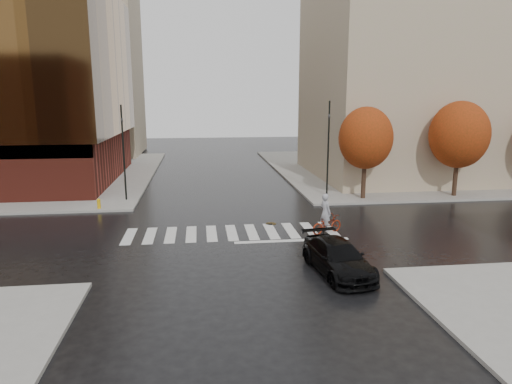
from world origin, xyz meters
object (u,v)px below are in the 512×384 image
at_px(traffic_light_nw, 123,147).
at_px(fire_hydrant, 99,203).
at_px(sedan, 338,258).
at_px(traffic_light_ne, 328,143).
at_px(cyclist, 326,220).

xyz_separation_m(traffic_light_nw, fire_hydrant, (-1.37, -2.50, -3.34)).
height_order(traffic_light_nw, fire_hydrant, traffic_light_nw).
bearing_deg(traffic_light_nw, sedan, 40.33).
distance_m(traffic_light_ne, fire_hydrant, 16.46).
xyz_separation_m(sedan, traffic_light_ne, (3.67, 14.57, 3.34)).
xyz_separation_m(sedan, fire_hydrant, (-12.26, 12.36, -0.16)).
distance_m(traffic_light_nw, traffic_light_ne, 14.57).
distance_m(sedan, traffic_light_nw, 18.70).
xyz_separation_m(cyclist, traffic_light_ne, (2.57, 8.94, 3.27)).
bearing_deg(cyclist, traffic_light_nw, 28.02).
bearing_deg(fire_hydrant, traffic_light_ne, 7.90).
bearing_deg(sedan, fire_hydrant, 127.56).
height_order(traffic_light_ne, fire_hydrant, traffic_light_ne).
relative_size(traffic_light_ne, fire_hydrant, 10.29).
bearing_deg(traffic_light_ne, cyclist, 76.31).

